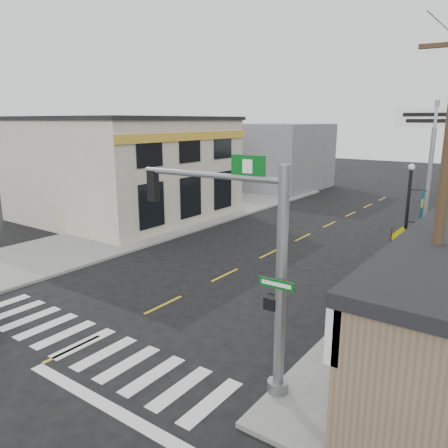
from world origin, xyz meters
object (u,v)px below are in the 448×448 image
Objects in this scene: fire_hydrant at (426,318)px; dance_center_sign at (433,142)px; utility_pole_near at (439,228)px; bare_tree at (412,243)px; guide_sign at (411,264)px; lamp_post at (408,216)px; traffic_signal_pole at (256,254)px.

dance_center_sign is at bearing 102.74° from fire_hydrant.
fire_hydrant is at bearing 94.67° from utility_pole_near.
utility_pole_near is (2.75, -13.38, -1.20)m from dance_center_sign.
fire_hydrant is 0.17× the size of bare_tree.
lamp_post reaches higher than guide_sign.
utility_pole_near reaches higher than guide_sign.
utility_pole_near reaches higher than dance_center_sign.
lamp_post is (1.32, 9.51, -0.60)m from traffic_signal_pole.
guide_sign is 6.85m from utility_pole_near.
dance_center_sign is 11.07m from bare_tree.
dance_center_sign reaches higher than lamp_post.
guide_sign is 3.50× the size of fire_hydrant.
bare_tree is (-0.31, -1.84, 2.91)m from fire_hydrant.
traffic_signal_pole is 14.81m from dance_center_sign.
guide_sign is 2.16m from fire_hydrant.
utility_pole_near reaches higher than bare_tree.
dance_center_sign is at bearing 99.00° from bare_tree.
bare_tree is (1.37, -5.57, 0.39)m from lamp_post.
traffic_signal_pole reaches higher than lamp_post.
dance_center_sign is (-0.33, 5.11, 2.73)m from lamp_post.
fire_hydrant is 0.09× the size of dance_center_sign.
dance_center_sign is at bearing 96.86° from utility_pole_near.
lamp_post is 5.81m from dance_center_sign.
bare_tree is at bearing -99.54° from fire_hydrant.
bare_tree is 0.48× the size of utility_pole_near.
lamp_post is 0.66× the size of dance_center_sign.
dance_center_sign is at bearing 80.94° from lamp_post.
lamp_post reaches higher than fire_hydrant.
dance_center_sign is (1.00, 14.62, 2.14)m from traffic_signal_pole.
utility_pole_near is at bearing 16.43° from traffic_signal_pole.
fire_hydrant is (0.92, -1.49, -1.25)m from guide_sign.
guide_sign is 0.33× the size of dance_center_sign.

